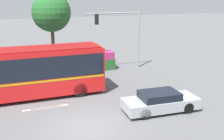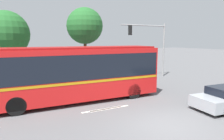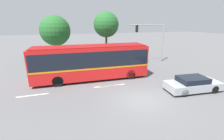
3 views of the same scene
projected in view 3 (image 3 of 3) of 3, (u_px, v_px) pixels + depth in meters
ground_plane at (141, 100)px, 11.75m from camera, size 140.00×140.00×0.00m
city_bus at (91, 60)px, 15.45m from camera, size 11.36×2.83×3.44m
sedan_foreground at (193, 84)px, 13.07m from camera, size 4.75×2.19×1.25m
traffic_light_pole at (154, 36)px, 21.68m from camera, size 5.30×0.24×5.55m
flowering_hedge at (120, 58)px, 21.65m from camera, size 7.72×1.21×1.70m
street_tree_left at (55, 31)px, 22.29m from camera, size 4.31×4.31×6.59m
street_tree_centre at (106, 25)px, 22.44m from camera, size 3.65×3.65×7.10m
lane_stripe_near at (107, 86)px, 14.25m from camera, size 2.40×0.16×0.01m
lane_stripe_mid at (112, 86)px, 14.32m from camera, size 2.40×0.16×0.01m
lane_stripe_far at (33, 95)px, 12.41m from camera, size 2.40×0.16×0.01m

